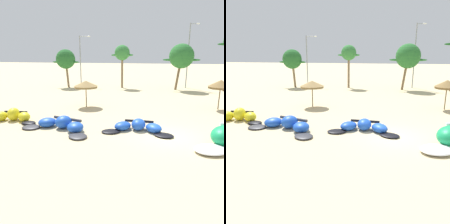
# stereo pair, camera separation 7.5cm
# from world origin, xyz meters

# --- Properties ---
(ground_plane) EXTENTS (260.00, 260.00, 0.00)m
(ground_plane) POSITION_xyz_m (0.00, 0.00, 0.00)
(ground_plane) COLOR beige
(kite_far_left) EXTENTS (4.89, 2.65, 1.09)m
(kite_far_left) POSITION_xyz_m (-12.95, 0.75, 0.42)
(kite_far_left) COLOR black
(kite_far_left) RESTS_ON ground
(kite_left) EXTENTS (5.94, 3.48, 0.96)m
(kite_left) POSITION_xyz_m (-7.97, -0.21, 0.37)
(kite_left) COLOR #333338
(kite_left) RESTS_ON ground
(kite_left_of_center) EXTENTS (5.43, 2.54, 0.85)m
(kite_left_of_center) POSITION_xyz_m (-2.22, 0.76, 0.33)
(kite_left_of_center) COLOR black
(kite_left_of_center) RESTS_ON ground
(beach_umbrella_near_van) EXTENTS (2.57, 2.57, 2.82)m
(beach_umbrella_near_van) POSITION_xyz_m (-8.70, 7.43, 2.43)
(beach_umbrella_near_van) COLOR brown
(beach_umbrella_near_van) RESTS_ON ground
(beach_umbrella_middle) EXTENTS (2.43, 2.43, 3.04)m
(beach_umbrella_middle) POSITION_xyz_m (4.97, 9.40, 2.60)
(beach_umbrella_middle) COLOR brown
(beach_umbrella_middle) RESTS_ON ground
(palm_leftmost) EXTENTS (4.90, 3.27, 6.40)m
(palm_leftmost) POSITION_xyz_m (-17.28, 21.09, 4.71)
(palm_leftmost) COLOR #7F6647
(palm_leftmost) RESTS_ON ground
(palm_left) EXTENTS (3.76, 2.50, 7.06)m
(palm_left) POSITION_xyz_m (-7.78, 22.61, 5.67)
(palm_left) COLOR #7F6647
(palm_left) RESTS_ON ground
(palm_left_of_gap) EXTENTS (5.69, 3.79, 7.17)m
(palm_left_of_gap) POSITION_xyz_m (1.68, 22.27, 5.23)
(palm_left_of_gap) COLOR brown
(palm_left_of_gap) RESTS_ON ground
(lamppost_west) EXTENTS (2.09, 0.24, 8.74)m
(lamppost_west) POSITION_xyz_m (-15.49, 23.81, 4.94)
(lamppost_west) COLOR gray
(lamppost_west) RESTS_ON ground
(lamppost_west_center) EXTENTS (1.53, 0.24, 10.42)m
(lamppost_west_center) POSITION_xyz_m (2.93, 24.90, 5.73)
(lamppost_west_center) COLOR gray
(lamppost_west_center) RESTS_ON ground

